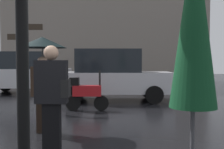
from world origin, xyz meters
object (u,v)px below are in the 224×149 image
at_px(pedestrian_with_bag, 52,94).
at_px(parked_car_right, 25,73).
at_px(street_signpost, 24,55).
at_px(parked_scooter, 85,93).
at_px(parked_car_left, 112,75).
at_px(folded_patio_umbrella_near, 193,26).
at_px(pedestrian_with_umbrella, 42,57).

distance_m(pedestrian_with_bag, parked_car_right, 9.17).
bearing_deg(street_signpost, parked_scooter, -2.68).
height_order(parked_car_left, street_signpost, street_signpost).
bearing_deg(parked_scooter, parked_car_left, 57.73).
height_order(parked_car_left, parked_car_right, parked_car_left).
xyz_separation_m(folded_patio_umbrella_near, parked_car_right, (-4.74, 10.79, -0.81)).
xyz_separation_m(folded_patio_umbrella_near, street_signpost, (-3.31, 6.29, -0.07)).
bearing_deg(pedestrian_with_umbrella, parked_car_left, 44.88).
bearing_deg(parked_scooter, pedestrian_with_bag, -103.58).
xyz_separation_m(pedestrian_with_bag, parked_scooter, (0.14, 4.03, -0.44)).
distance_m(pedestrian_with_umbrella, parked_scooter, 2.88).
distance_m(pedestrian_with_bag, parked_car_left, 6.23).
relative_size(parked_scooter, street_signpost, 0.47).
height_order(parked_scooter, parked_car_right, parked_car_right).
relative_size(pedestrian_with_umbrella, street_signpost, 0.72).
distance_m(parked_scooter, parked_car_right, 5.66).
bearing_deg(pedestrian_with_umbrella, pedestrian_with_bag, -98.31).
bearing_deg(parked_car_right, pedestrian_with_umbrella, 124.91).
bearing_deg(folded_patio_umbrella_near, parked_car_left, 94.39).
bearing_deg(pedestrian_with_bag, parked_scooter, 58.56).
bearing_deg(pedestrian_with_bag, street_signpost, 83.33).
distance_m(folded_patio_umbrella_near, parked_car_left, 8.40).
distance_m(pedestrian_with_umbrella, street_signpost, 2.95).
bearing_deg(parked_car_left, folded_patio_umbrella_near, -88.12).
bearing_deg(folded_patio_umbrella_near, street_signpost, 117.78).
distance_m(folded_patio_umbrella_near, street_signpost, 7.11).
relative_size(folded_patio_umbrella_near, parked_scooter, 1.96).
relative_size(folded_patio_umbrella_near, parked_car_left, 0.59).
bearing_deg(parked_scooter, street_signpost, 165.78).
bearing_deg(street_signpost, folded_patio_umbrella_near, -62.22).
xyz_separation_m(pedestrian_with_umbrella, pedestrian_with_bag, (0.51, -1.42, -0.61)).
xyz_separation_m(parked_scooter, parked_car_right, (-3.29, 4.58, 0.42)).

